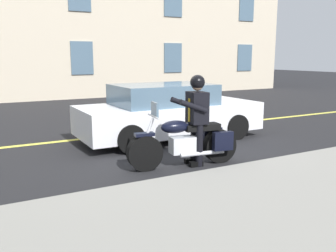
% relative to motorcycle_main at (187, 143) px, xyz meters
% --- Properties ---
extents(ground_plane, '(80.00, 80.00, 0.00)m').
position_rel_motorcycle_main_xyz_m(ground_plane, '(-0.17, -1.23, -0.45)').
color(ground_plane, black).
extents(lane_center_stripe, '(60.00, 0.16, 0.01)m').
position_rel_motorcycle_main_xyz_m(lane_center_stripe, '(-0.17, -3.23, -0.45)').
color(lane_center_stripe, '#E5DB4C').
rests_on(lane_center_stripe, ground_plane).
extents(motorcycle_main, '(2.22, 0.78, 1.26)m').
position_rel_motorcycle_main_xyz_m(motorcycle_main, '(0.00, 0.00, 0.00)').
color(motorcycle_main, black).
rests_on(motorcycle_main, ground_plane).
extents(rider_main, '(0.67, 0.61, 1.74)m').
position_rel_motorcycle_main_xyz_m(rider_main, '(-0.19, 0.02, 0.58)').
color(rider_main, black).
rests_on(rider_main, ground_plane).
extents(car_silver, '(4.60, 1.92, 1.40)m').
position_rel_motorcycle_main_xyz_m(car_silver, '(-0.80, -2.21, 0.24)').
color(car_silver, white).
rests_on(car_silver, ground_plane).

